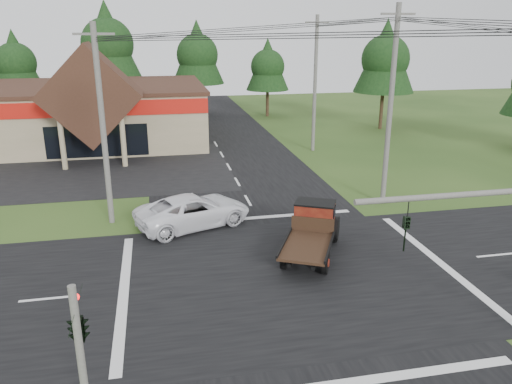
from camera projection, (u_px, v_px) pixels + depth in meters
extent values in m
plane|color=#274117|center=(290.00, 276.00, 21.55)|extent=(120.00, 120.00, 0.00)
cube|color=black|center=(290.00, 275.00, 21.55)|extent=(12.00, 120.00, 0.02)
cube|color=black|center=(290.00, 275.00, 21.54)|extent=(120.00, 12.00, 0.02)
cube|color=black|center=(38.00, 173.00, 36.57)|extent=(28.00, 14.00, 0.02)
cube|color=gray|center=(36.00, 116.00, 45.65)|extent=(30.00, 15.00, 5.00)
cube|color=#3D2418|center=(32.00, 88.00, 44.85)|extent=(30.40, 15.40, 0.30)
cube|color=#A0130C|center=(12.00, 111.00, 38.12)|extent=(30.00, 0.12, 1.20)
cube|color=#3D2418|center=(91.00, 95.00, 38.00)|extent=(7.78, 4.00, 7.78)
cylinder|color=gray|center=(62.00, 143.00, 37.04)|extent=(0.40, 0.40, 4.00)
cylinder|color=gray|center=(123.00, 141.00, 37.87)|extent=(0.40, 0.40, 4.00)
cube|color=black|center=(97.00, 141.00, 40.10)|extent=(8.00, 0.08, 2.60)
cylinder|color=#595651|center=(495.00, 192.00, 13.35)|extent=(8.00, 0.16, 0.16)
imported|color=black|center=(406.00, 234.00, 13.19)|extent=(0.16, 0.20, 1.00)
cylinder|color=#595651|center=(82.00, 364.00, 12.46)|extent=(0.20, 0.20, 4.40)
imported|color=black|center=(76.00, 307.00, 12.18)|extent=(0.53, 2.48, 1.00)
sphere|color=#FF0C0C|center=(76.00, 297.00, 12.25)|extent=(0.18, 0.18, 0.18)
cylinder|color=#595651|center=(103.00, 128.00, 25.83)|extent=(0.30, 0.30, 10.50)
cube|color=#595651|center=(94.00, 34.00, 24.37)|extent=(2.00, 0.12, 0.12)
cylinder|color=#595651|center=(390.00, 109.00, 28.70)|extent=(0.30, 0.30, 11.50)
cube|color=#595651|center=(398.00, 14.00, 27.08)|extent=(2.00, 0.12, 0.12)
cylinder|color=#595651|center=(315.00, 85.00, 41.77)|extent=(0.30, 0.30, 11.20)
cube|color=#595651|center=(317.00, 22.00, 40.20)|extent=(2.00, 0.12, 0.12)
cylinder|color=#332316|center=(22.00, 106.00, 56.29)|extent=(0.36, 0.36, 3.50)
cone|color=black|center=(15.00, 60.00, 54.71)|extent=(5.60, 5.60, 6.60)
sphere|color=black|center=(16.00, 63.00, 54.80)|extent=(4.40, 4.40, 4.40)
cylinder|color=#332316|center=(112.00, 100.00, 57.09)|extent=(0.36, 0.36, 4.55)
cone|color=black|center=(107.00, 40.00, 55.03)|extent=(7.28, 7.28, 8.58)
sphere|color=black|center=(107.00, 44.00, 55.15)|extent=(5.72, 5.72, 5.72)
cylinder|color=#332316|center=(199.00, 100.00, 60.02)|extent=(0.36, 0.36, 3.85)
cone|color=black|center=(197.00, 52.00, 58.28)|extent=(6.16, 6.16, 7.26)
sphere|color=black|center=(197.00, 55.00, 58.38)|extent=(4.84, 4.84, 4.84)
cylinder|color=#332316|center=(267.00, 103.00, 59.78)|extent=(0.36, 0.36, 3.15)
cone|color=black|center=(268.00, 64.00, 58.36)|extent=(5.04, 5.04, 5.94)
sphere|color=black|center=(268.00, 66.00, 58.44)|extent=(3.96, 3.96, 3.96)
cylinder|color=#332316|center=(381.00, 110.00, 52.26)|extent=(0.36, 0.36, 3.85)
cone|color=black|center=(386.00, 56.00, 50.52)|extent=(6.16, 6.16, 7.26)
sphere|color=black|center=(385.00, 59.00, 50.62)|extent=(4.84, 4.84, 4.84)
imported|color=white|center=(194.00, 211.00, 26.72)|extent=(6.79, 4.85, 1.72)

